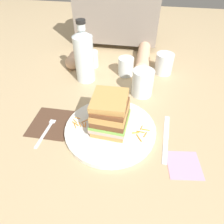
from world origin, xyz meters
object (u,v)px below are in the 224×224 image
at_px(sandwich, 110,114).
at_px(water_bottle, 84,56).
at_px(main_plate, 110,129).
at_px(napkin_dark, 52,123).
at_px(empty_tumbler_2, 164,64).
at_px(empty_tumbler_0, 126,66).
at_px(fork, 48,127).
at_px(knife, 166,139).
at_px(juice_glass, 142,84).
at_px(napkin_pink, 184,165).
at_px(empty_tumbler_1, 92,59).

xyz_separation_m(sandwich, water_bottle, (-0.16, 0.28, 0.04)).
bearing_deg(main_plate, napkin_dark, 179.85).
height_order(main_plate, empty_tumbler_2, empty_tumbler_2).
bearing_deg(main_plate, empty_tumbler_0, 89.38).
height_order(main_plate, water_bottle, water_bottle).
bearing_deg(fork, knife, 2.50).
bearing_deg(juice_glass, napkin_pink, -66.11).
xyz_separation_m(sandwich, empty_tumbler_2, (0.17, 0.40, -0.03)).
distance_m(empty_tumbler_0, empty_tumbler_1, 0.17).
distance_m(napkin_dark, empty_tumbler_2, 0.54).
relative_size(fork, empty_tumbler_0, 2.11).
height_order(empty_tumbler_1, empty_tumbler_2, empty_tumbler_2).
bearing_deg(main_plate, juice_glass, 68.82).
bearing_deg(empty_tumbler_2, main_plate, -113.06).
distance_m(sandwich, napkin_dark, 0.21).
xyz_separation_m(water_bottle, napkin_pink, (0.38, -0.37, -0.11)).
xyz_separation_m(main_plate, knife, (0.18, -0.01, -0.01)).
distance_m(napkin_dark, knife, 0.38).
relative_size(water_bottle, empty_tumbler_2, 2.76).
distance_m(knife, empty_tumbler_1, 0.53).
bearing_deg(empty_tumbler_2, empty_tumbler_0, -164.83).
distance_m(napkin_dark, water_bottle, 0.31).
relative_size(main_plate, sandwich, 2.41).
relative_size(fork, water_bottle, 0.67).
distance_m(fork, juice_glass, 0.38).
xyz_separation_m(napkin_dark, empty_tumbler_1, (0.04, 0.40, 0.03)).
xyz_separation_m(fork, knife, (0.38, 0.02, -0.00)).
relative_size(knife, water_bottle, 0.81).
bearing_deg(napkin_pink, sandwich, 157.71).
height_order(napkin_dark, empty_tumbler_2, empty_tumbler_2).
xyz_separation_m(knife, empty_tumbler_2, (-0.01, 0.40, 0.04)).
distance_m(knife, napkin_pink, 0.10).
relative_size(main_plate, empty_tumbler_1, 3.99).
bearing_deg(knife, empty_tumbler_0, 115.64).
xyz_separation_m(knife, water_bottle, (-0.33, 0.29, 0.11)).
bearing_deg(sandwich, fork, -173.64).
distance_m(water_bottle, empty_tumbler_2, 0.35).
bearing_deg(sandwich, water_bottle, 119.12).
bearing_deg(sandwich, empty_tumbler_0, 89.27).
relative_size(napkin_dark, empty_tumbler_2, 1.57).
bearing_deg(napkin_dark, empty_tumbler_0, 59.81).
xyz_separation_m(knife, empty_tumbler_1, (-0.34, 0.41, 0.03)).
xyz_separation_m(knife, juice_glass, (-0.09, 0.22, 0.04)).
bearing_deg(empty_tumbler_2, fork, -131.54).
xyz_separation_m(sandwich, juice_glass, (0.09, 0.22, -0.03)).
distance_m(main_plate, empty_tumbler_2, 0.43).
height_order(empty_tumbler_0, napkin_pink, empty_tumbler_0).
bearing_deg(sandwich, napkin_pink, -22.29).
bearing_deg(empty_tumbler_2, knife, -89.09).
bearing_deg(empty_tumbler_0, main_plate, -90.62).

